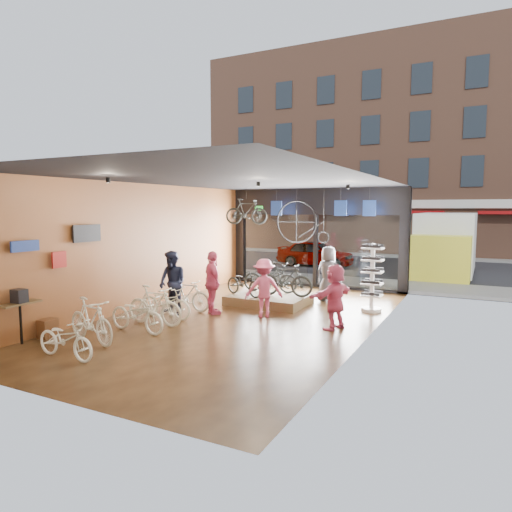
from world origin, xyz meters
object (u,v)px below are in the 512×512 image
Objects in this scene: floor_bike_3 at (155,305)px; display_bike_mid at (285,279)px; floor_bike_5 at (186,295)px; customer_5 at (335,297)px; floor_bike_1 at (91,321)px; display_bike_right at (270,278)px; penny_farthing at (305,223)px; box_truck at (445,245)px; floor_bike_4 at (166,302)px; customer_3 at (264,288)px; display_bike_left at (244,283)px; customer_4 at (328,274)px; street_car at (315,253)px; floor_bike_2 at (137,314)px; customer_1 at (173,283)px; sunglasses_rack at (372,278)px; floor_bike_0 at (66,339)px; display_platform at (269,300)px; hung_bike at (246,212)px; customer_2 at (213,283)px.

display_bike_mid is (2.11, 3.71, 0.31)m from floor_bike_3.
floor_bike_5 is 0.96× the size of customer_5.
floor_bike_3 is at bearing 5.47° from floor_bike_1.
display_bike_right is 0.94× the size of penny_farthing.
box_truck is 4.22× the size of floor_bike_4.
floor_bike_4 is at bearing 148.63° from display_bike_right.
customer_3 is at bearing -78.58° from customer_5.
display_bike_left reaches higher than floor_bike_4.
floor_bike_5 is 4.67m from customer_4.
customer_5 is (4.69, -11.80, 0.15)m from street_car.
floor_bike_5 is 0.81× the size of penny_farthing.
floor_bike_2 is 0.94× the size of customer_1.
floor_bike_4 is at bearing -148.28° from sunglasses_rack.
floor_bike_5 is 1.00× the size of display_bike_left.
box_truck is at bearing -144.30° from customer_3.
floor_bike_2 is 1.02× the size of floor_bike_4.
floor_bike_0 is 4.19m from customer_1.
box_truck is at bearing 63.35° from display_platform.
street_car is 2.18× the size of customer_1.
display_bike_mid is 3.18m from penny_farthing.
floor_bike_3 is 1.02× the size of floor_bike_4.
floor_bike_5 is (-0.29, 2.49, 0.02)m from floor_bike_2.
display_bike_left is at bearing -22.37° from floor_bike_4.
box_truck reaches higher than floor_bike_0.
sunglasses_rack is at bearing -121.00° from hung_bike.
floor_bike_3 is (0.24, 1.92, 0.01)m from floor_bike_1.
display_bike_mid is 0.98× the size of customer_4.
customer_2 is 4.59m from hung_bike.
floor_bike_0 is 0.95× the size of customer_3.
display_bike_right reaches higher than floor_bike_2.
hung_bike reaches higher than penny_farthing.
floor_bike_0 is 0.85× the size of customer_1.
customer_2 is (0.94, 3.66, 0.40)m from floor_bike_1.
customer_2 is at bearing -151.94° from sunglasses_rack.
display_bike_right is 3.17m from hung_bike.
display_platform is at bearing -5.35° from floor_bike_1.
customer_2 is (0.57, 4.69, 0.50)m from floor_bike_0.
penny_farthing is (-2.98, 2.23, 1.49)m from sunglasses_rack.
customer_3 is at bearing -19.93° from floor_bike_0.
customer_1 is 4.97m from hung_bike.
floor_bike_1 is at bearing 167.07° from hung_bike.
floor_bike_4 is at bearing -5.04° from customer_3.
floor_bike_2 is 6.51m from customer_4.
hung_bike reaches higher than customer_4.
customer_3 is at bearing -69.41° from display_platform.
hung_bike is at bearing 132.67° from display_platform.
floor_bike_3 is (-0.06, 0.75, 0.07)m from floor_bike_2.
display_bike_mid is 3.80m from hung_bike.
customer_5 is (3.41, -1.49, 0.11)m from display_bike_left.
floor_bike_2 is 1.04× the size of customer_5.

